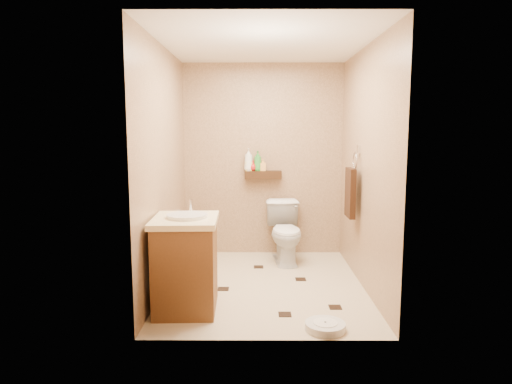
{
  "coord_description": "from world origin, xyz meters",
  "views": [
    {
      "loc": [
        -0.07,
        -4.52,
        1.58
      ],
      "look_at": [
        -0.09,
        0.25,
        0.93
      ],
      "focal_mm": 32.0,
      "sensor_mm": 36.0,
      "label": 1
    }
  ],
  "objects": [
    {
      "name": "bottle_e",
      "position": [
        -0.0,
        1.17,
        1.15
      ],
      "size": [
        0.07,
        0.07,
        0.15
      ],
      "primitive_type": "imported",
      "rotation": [
        0.0,
        0.0,
        4.77
      ],
      "color": "#E8A44D",
      "rests_on": "wall_shelf"
    },
    {
      "name": "ceiling",
      "position": [
        0.0,
        0.0,
        2.4
      ],
      "size": [
        2.0,
        2.5,
        0.02
      ],
      "primitive_type": "cube",
      "color": "white",
      "rests_on": "wall_back"
    },
    {
      "name": "bottle_d",
      "position": [
        -0.07,
        1.17,
        1.2
      ],
      "size": [
        0.1,
        0.1,
        0.25
      ],
      "primitive_type": "imported",
      "rotation": [
        0.0,
        0.0,
        3.21
      ],
      "color": "green",
      "rests_on": "wall_shelf"
    },
    {
      "name": "bottle_c",
      "position": [
        -0.13,
        1.17,
        1.14
      ],
      "size": [
        0.13,
        0.13,
        0.13
      ],
      "primitive_type": "imported",
      "rotation": [
        0.0,
        0.0,
        1.24
      ],
      "color": "red",
      "rests_on": "wall_shelf"
    },
    {
      "name": "wall_left",
      "position": [
        -1.0,
        0.0,
        1.2
      ],
      "size": [
        0.04,
        2.5,
        2.4
      ],
      "primitive_type": "cube",
      "color": "#A27E5C",
      "rests_on": "ground"
    },
    {
      "name": "floor_accents",
      "position": [
        0.02,
        -0.05,
        0.0
      ],
      "size": [
        1.35,
        1.48,
        0.01
      ],
      "color": "black",
      "rests_on": "ground"
    },
    {
      "name": "vanity",
      "position": [
        -0.7,
        -0.63,
        0.43
      ],
      "size": [
        0.58,
        0.69,
        0.95
      ],
      "rotation": [
        0.0,
        0.0,
        0.04
      ],
      "color": "brown",
      "rests_on": "ground"
    },
    {
      "name": "ground",
      "position": [
        0.0,
        0.0,
        0.0
      ],
      "size": [
        2.5,
        2.5,
        0.0
      ],
      "primitive_type": "plane",
      "color": "#C6AB91",
      "rests_on": "ground"
    },
    {
      "name": "wall_front",
      "position": [
        0.0,
        -1.25,
        1.2
      ],
      "size": [
        2.0,
        0.04,
        2.4
      ],
      "primitive_type": "cube",
      "color": "#A27E5C",
      "rests_on": "ground"
    },
    {
      "name": "wall_right",
      "position": [
        1.0,
        0.0,
        1.2
      ],
      "size": [
        0.04,
        2.5,
        2.4
      ],
      "primitive_type": "cube",
      "color": "#A27E5C",
      "rests_on": "ground"
    },
    {
      "name": "bathroom_scale",
      "position": [
        0.47,
        -1.07,
        0.03
      ],
      "size": [
        0.37,
        0.37,
        0.06
      ],
      "rotation": [
        0.0,
        0.0,
        0.16
      ],
      "color": "silver",
      "rests_on": "ground"
    },
    {
      "name": "wall_back",
      "position": [
        0.0,
        1.25,
        1.2
      ],
      "size": [
        2.0,
        0.04,
        2.4
      ],
      "primitive_type": "cube",
      "color": "#A27E5C",
      "rests_on": "ground"
    },
    {
      "name": "toilet_paper",
      "position": [
        -0.94,
        0.65,
        0.6
      ],
      "size": [
        0.12,
        0.11,
        0.12
      ],
      "color": "silver",
      "rests_on": "wall_left"
    },
    {
      "name": "towel_ring",
      "position": [
        0.91,
        0.25,
        0.95
      ],
      "size": [
        0.12,
        0.3,
        0.76
      ],
      "color": "silver",
      "rests_on": "wall_right"
    },
    {
      "name": "bottle_a",
      "position": [
        -0.18,
        1.17,
        1.21
      ],
      "size": [
        0.12,
        0.12,
        0.28
      ],
      "primitive_type": "imported",
      "rotation": [
        0.0,
        0.0,
        0.11
      ],
      "color": "white",
      "rests_on": "wall_shelf"
    },
    {
      "name": "bottle_b",
      "position": [
        -0.18,
        1.17,
        1.16
      ],
      "size": [
        0.08,
        0.08,
        0.17
      ],
      "primitive_type": "imported",
      "rotation": [
        0.0,
        0.0,
        4.78
      ],
      "color": "#FFF635",
      "rests_on": "wall_shelf"
    },
    {
      "name": "toilet",
      "position": [
        0.27,
        0.83,
        0.36
      ],
      "size": [
        0.47,
        0.74,
        0.72
      ],
      "primitive_type": "imported",
      "rotation": [
        0.0,
        0.0,
        0.1
      ],
      "color": "white",
      "rests_on": "ground"
    },
    {
      "name": "wall_shelf",
      "position": [
        0.0,
        1.17,
        1.02
      ],
      "size": [
        0.46,
        0.14,
        0.1
      ],
      "primitive_type": "cube",
      "color": "#341F0E",
      "rests_on": "wall_back"
    },
    {
      "name": "toilet_brush",
      "position": [
        -0.73,
        1.07,
        0.19
      ],
      "size": [
        0.12,
        0.12,
        0.54
      ],
      "color": "#1A6A66",
      "rests_on": "ground"
    }
  ]
}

